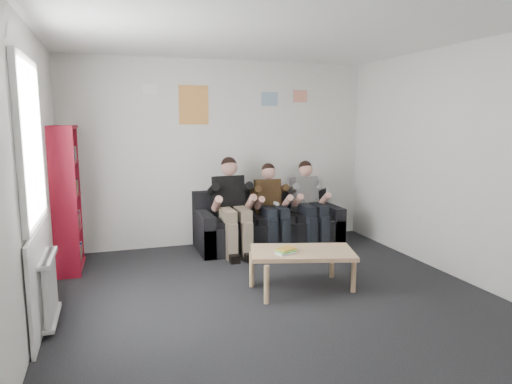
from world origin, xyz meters
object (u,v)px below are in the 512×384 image
coffee_table (302,255)px  person_middle (272,207)px  person_left (233,207)px  bookshelf (68,199)px  person_right (309,204)px  sofa (267,226)px

coffee_table → person_middle: bearing=81.6°
person_left → person_middle: bearing=-2.8°
bookshelf → person_right: bookshelf is taller
sofa → coffee_table: size_ratio=1.90×
person_left → sofa: bearing=15.3°
sofa → person_left: 0.71m
person_left → person_right: bearing=-3.1°
coffee_table → person_left: person_left is taller
sofa → bookshelf: size_ratio=1.18×
coffee_table → bookshelf: bearing=147.7°
person_left → bookshelf: bearing=178.1°
person_left → person_right: size_ratio=1.07×
person_left → person_middle: (0.58, 0.01, -0.04)m
bookshelf → person_right: (3.26, 0.06, -0.27)m
bookshelf → person_middle: bearing=3.7°
coffee_table → person_right: person_right is taller
person_right → person_left: bearing=173.4°
sofa → person_middle: size_ratio=1.71×
bookshelf → person_middle: bookshelf is taller
sofa → coffee_table: bearing=-97.5°
bookshelf → sofa: bearing=7.7°
coffee_table → person_right: (0.82, 1.60, 0.23)m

